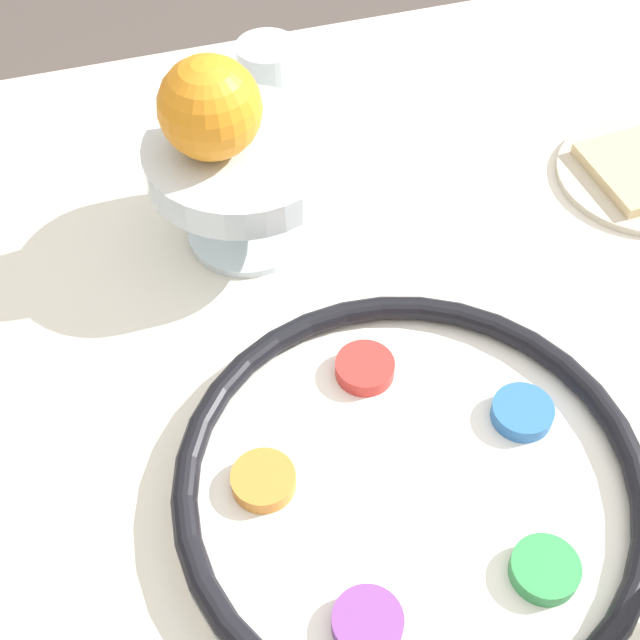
% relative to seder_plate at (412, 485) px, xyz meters
% --- Properties ---
extents(dining_table, '(1.12, 1.04, 0.77)m').
position_rel_seder_plate_xyz_m(dining_table, '(0.06, -0.11, -0.40)').
color(dining_table, silver).
rests_on(dining_table, ground_plane).
extents(seder_plate, '(0.36, 0.36, 0.03)m').
position_rel_seder_plate_xyz_m(seder_plate, '(0.00, 0.00, 0.00)').
color(seder_plate, white).
rests_on(seder_plate, dining_table).
extents(fruit_stand, '(0.17, 0.17, 0.11)m').
position_rel_seder_plate_xyz_m(fruit_stand, '(0.30, 0.05, 0.07)').
color(fruit_stand, silver).
rests_on(fruit_stand, dining_table).
extents(orange_fruit, '(0.09, 0.09, 0.09)m').
position_rel_seder_plate_xyz_m(orange_fruit, '(0.31, 0.07, 0.14)').
color(orange_fruit, orange).
rests_on(orange_fruit, fruit_stand).
extents(cup_mid, '(0.06, 0.06, 0.08)m').
position_rel_seder_plate_xyz_m(cup_mid, '(0.49, -0.02, 0.02)').
color(cup_mid, silver).
rests_on(cup_mid, dining_table).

